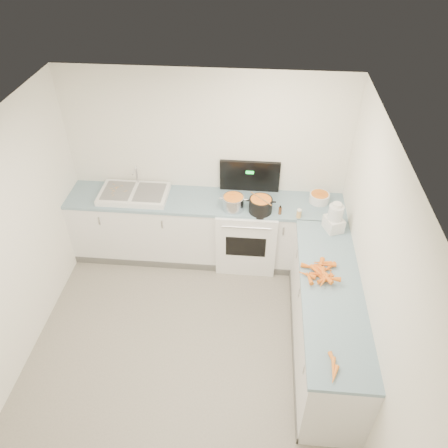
# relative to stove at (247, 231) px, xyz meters

# --- Properties ---
(floor) EXTENTS (3.50, 4.00, 0.00)m
(floor) POSITION_rel_stove_xyz_m (-0.55, -1.69, -0.47)
(floor) COLOR gray
(floor) RESTS_ON ground
(ceiling) EXTENTS (3.50, 4.00, 0.00)m
(ceiling) POSITION_rel_stove_xyz_m (-0.55, -1.69, 2.03)
(ceiling) COLOR white
(ceiling) RESTS_ON ground
(wall_back) EXTENTS (3.50, 0.00, 2.50)m
(wall_back) POSITION_rel_stove_xyz_m (-0.55, 0.31, 0.78)
(wall_back) COLOR white
(wall_back) RESTS_ON ground
(wall_right) EXTENTS (0.00, 4.00, 2.50)m
(wall_right) POSITION_rel_stove_xyz_m (1.20, -1.69, 0.78)
(wall_right) COLOR white
(wall_right) RESTS_ON ground
(counter_back) EXTENTS (3.50, 0.62, 0.94)m
(counter_back) POSITION_rel_stove_xyz_m (-0.55, 0.01, -0.00)
(counter_back) COLOR white
(counter_back) RESTS_ON ground
(counter_right) EXTENTS (0.62, 2.20, 0.94)m
(counter_right) POSITION_rel_stove_xyz_m (0.90, -1.39, -0.00)
(counter_right) COLOR white
(counter_right) RESTS_ON ground
(stove) EXTENTS (0.76, 0.65, 1.36)m
(stove) POSITION_rel_stove_xyz_m (0.00, 0.00, 0.00)
(stove) COLOR white
(stove) RESTS_ON ground
(sink) EXTENTS (0.86, 0.52, 0.31)m
(sink) POSITION_rel_stove_xyz_m (-1.45, 0.02, 0.50)
(sink) COLOR white
(sink) RESTS_ON counter_back
(steel_pot) EXTENTS (0.34, 0.34, 0.19)m
(steel_pot) POSITION_rel_stove_xyz_m (-0.18, -0.14, 0.54)
(steel_pot) COLOR silver
(steel_pot) RESTS_ON stove
(black_pot) EXTENTS (0.34, 0.34, 0.20)m
(black_pot) POSITION_rel_stove_xyz_m (0.16, -0.16, 0.55)
(black_pot) COLOR black
(black_pot) RESTS_ON stove
(wooden_spoon) EXTENTS (0.26, 0.26, 0.01)m
(wooden_spoon) POSITION_rel_stove_xyz_m (0.16, -0.16, 0.66)
(wooden_spoon) COLOR #AD7A47
(wooden_spoon) RESTS_ON black_pot
(mixing_bowl) EXTENTS (0.32, 0.32, 0.11)m
(mixing_bowl) POSITION_rel_stove_xyz_m (0.88, 0.11, 0.52)
(mixing_bowl) COLOR white
(mixing_bowl) RESTS_ON counter_back
(extract_bottle) EXTENTS (0.04, 0.04, 0.10)m
(extract_bottle) POSITION_rel_stove_xyz_m (0.39, -0.19, 0.51)
(extract_bottle) COLOR #593319
(extract_bottle) RESTS_ON counter_back
(spice_jar) EXTENTS (0.06, 0.06, 0.10)m
(spice_jar) POSITION_rel_stove_xyz_m (0.61, -0.24, 0.51)
(spice_jar) COLOR #E5B266
(spice_jar) RESTS_ON counter_back
(food_processor) EXTENTS (0.25, 0.27, 0.37)m
(food_processor) POSITION_rel_stove_xyz_m (1.00, -0.43, 0.62)
(food_processor) COLOR white
(food_processor) RESTS_ON counter_right
(carrot_pile) EXTENTS (0.41, 0.45, 0.09)m
(carrot_pile) POSITION_rel_stove_xyz_m (0.80, -1.19, 0.50)
(carrot_pile) COLOR orange
(carrot_pile) RESTS_ON counter_right
(peeled_carrots) EXTENTS (0.09, 0.30, 0.04)m
(peeled_carrots) POSITION_rel_stove_xyz_m (0.81, -2.28, 0.49)
(peeled_carrots) COLOR orange
(peeled_carrots) RESTS_ON counter_right
(peelings) EXTENTS (0.24, 0.27, 0.01)m
(peelings) POSITION_rel_stove_xyz_m (-1.69, 0.02, 0.54)
(peelings) COLOR tan
(peelings) RESTS_ON sink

